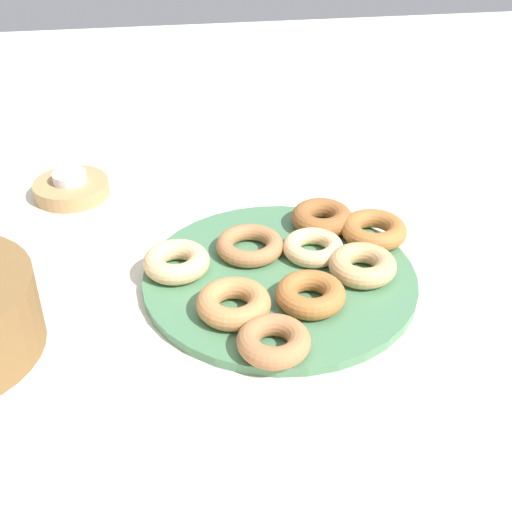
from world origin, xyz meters
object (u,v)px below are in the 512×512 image
at_px(donut_1, 177,262).
at_px(donut_plate, 280,278).
at_px(donut_4, 313,247).
at_px(donut_7, 234,303).
at_px(tealight, 70,177).
at_px(donut_3, 250,245).
at_px(donut_5, 362,265).
at_px(donut_0, 311,294).
at_px(donut_6, 274,341).
at_px(candle_holder, 71,189).
at_px(donut_2, 322,218).
at_px(donut_8, 374,230).

bearing_deg(donut_1, donut_plate, -101.90).
bearing_deg(donut_4, donut_1, 93.09).
xyz_separation_m(donut_7, tealight, (0.34, 0.21, 0.01)).
distance_m(donut_3, donut_5, 0.15).
height_order(donut_1, donut_3, donut_1).
height_order(donut_plate, donut_0, donut_0).
height_order(donut_3, donut_6, donut_6).
relative_size(donut_6, candle_holder, 0.71).
xyz_separation_m(donut_plate, donut_4, (0.04, -0.05, 0.02)).
height_order(donut_2, donut_5, same).
distance_m(donut_1, donut_8, 0.27).
height_order(donut_4, donut_8, donut_8).
height_order(candle_holder, tealight, tealight).
height_order(donut_8, tealight, same).
xyz_separation_m(donut_2, donut_3, (-0.05, 0.11, -0.00)).
bearing_deg(donut_6, donut_5, -47.30).
distance_m(donut_3, donut_8, 0.17).
bearing_deg(donut_0, tealight, 41.98).
xyz_separation_m(donut_0, donut_6, (-0.07, 0.06, -0.00)).
distance_m(donut_0, candle_holder, 0.45).
bearing_deg(donut_4, tealight, 54.37).
distance_m(donut_0, donut_6, 0.09).
distance_m(donut_0, donut_4, 0.10).
height_order(donut_1, donut_8, same).
relative_size(donut_2, donut_7, 0.98).
xyz_separation_m(donut_2, donut_5, (-0.12, -0.02, -0.00)).
bearing_deg(donut_8, donut_3, 93.20).
height_order(donut_1, tealight, same).
distance_m(donut_3, donut_4, 0.08).
distance_m(donut_4, donut_7, 0.16).
relative_size(donut_2, donut_4, 1.07).
bearing_deg(donut_0, donut_3, 25.13).
height_order(donut_plate, tealight, tealight).
xyz_separation_m(donut_5, tealight, (0.28, 0.38, 0.01)).
distance_m(donut_2, donut_5, 0.12).
relative_size(donut_7, candle_holder, 0.76).
distance_m(donut_0, donut_8, 0.17).
bearing_deg(donut_8, donut_4, 106.81).
relative_size(donut_5, donut_6, 1.05).
bearing_deg(donut_7, donut_5, -72.72).
bearing_deg(donut_2, donut_1, 110.58).
bearing_deg(donut_6, donut_0, -37.23).
bearing_deg(donut_6, donut_2, -24.28).
bearing_deg(donut_6, donut_1, 29.95).
height_order(donut_2, candle_holder, donut_2).
distance_m(donut_6, tealight, 0.47).
distance_m(donut_5, tealight, 0.47).
height_order(donut_0, donut_6, same).
height_order(donut_plate, donut_3, donut_3).
bearing_deg(donut_6, candle_holder, 30.85).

